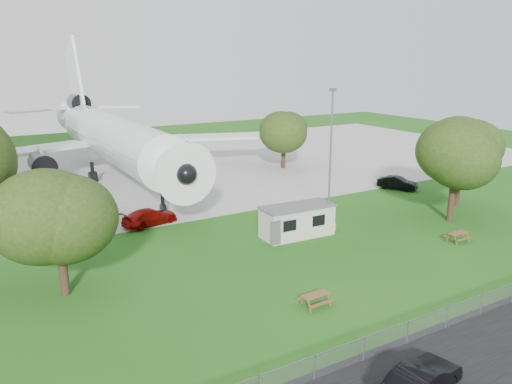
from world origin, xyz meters
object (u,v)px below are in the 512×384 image
airliner (111,136)px  picnic_west (315,306)px  picnic_east (457,241)px  site_cabin (297,221)px  car_centre_sedan (421,381)px

airliner → picnic_west: (1.37, -39.60, -5.27)m
airliner → picnic_east: 41.22m
airliner → site_cabin: airliner is taller
airliner → car_centre_sedan: size_ratio=10.15×
car_centre_sedan → airliner: bearing=-12.0°
picnic_east → picnic_west: bearing=-172.5°
picnic_east → car_centre_sedan: 21.37m
picnic_west → airliner: bearing=88.9°
picnic_west → car_centre_sedan: car_centre_sedan is taller
picnic_west → site_cabin: bearing=57.0°
airliner → site_cabin: 30.16m
site_cabin → picnic_west: bearing=-119.9°
site_cabin → car_centre_sedan: site_cabin is taller
airliner → site_cabin: bearing=-75.5°
airliner → site_cabin: size_ratio=7.02×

